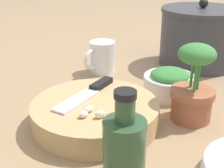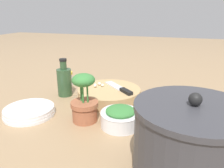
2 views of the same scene
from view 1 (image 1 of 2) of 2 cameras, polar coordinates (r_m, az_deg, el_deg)
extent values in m
plane|color=#997A56|center=(0.69, 1.36, -6.21)|extent=(5.00, 5.00, 0.00)
cylinder|color=tan|center=(0.66, -3.08, -5.39)|extent=(0.27, 0.27, 0.05)
cube|color=black|center=(0.72, -1.97, 0.03)|extent=(0.07, 0.06, 0.01)
cube|color=silver|center=(0.66, -6.50, -3.10)|extent=(0.11, 0.11, 0.01)
ellipsoid|color=#F4DCC4|center=(0.59, -5.21, -5.50)|extent=(0.02, 0.02, 0.01)
ellipsoid|color=silver|center=(0.61, -4.27, -4.61)|extent=(0.02, 0.02, 0.01)
ellipsoid|color=#EFDDC6|center=(0.59, -2.17, -5.51)|extent=(0.02, 0.02, 0.02)
cylinder|color=white|center=(0.81, 10.41, -0.33)|extent=(0.13, 0.13, 0.05)
torus|color=white|center=(0.80, 10.54, 1.26)|extent=(0.13, 0.13, 0.01)
ellipsoid|color=#387A38|center=(0.79, 10.57, 1.70)|extent=(0.10, 0.10, 0.03)
cylinder|color=white|center=(0.94, -1.74, 4.99)|extent=(0.08, 0.08, 0.09)
torus|color=white|center=(0.91, -3.61, 4.49)|extent=(0.05, 0.06, 0.06)
cylinder|color=#2D4C2D|center=(0.47, 2.23, -13.24)|extent=(0.06, 0.06, 0.12)
cylinder|color=#2D4C2D|center=(0.43, 2.39, -4.74)|extent=(0.03, 0.03, 0.04)
cylinder|color=black|center=(0.42, 2.44, -1.90)|extent=(0.03, 0.03, 0.01)
cylinder|color=#38383D|center=(1.04, 15.72, 8.01)|extent=(0.25, 0.25, 0.17)
cylinder|color=#38383D|center=(1.02, 16.28, 12.87)|extent=(0.25, 0.25, 0.01)
sphere|color=black|center=(1.02, 16.40, 13.98)|extent=(0.03, 0.03, 0.03)
cylinder|color=#A35B3D|center=(0.70, 14.32, -3.61)|extent=(0.09, 0.09, 0.07)
cylinder|color=#A35B3D|center=(0.68, 14.54, -1.55)|extent=(0.09, 0.09, 0.02)
ellipsoid|color=#387A38|center=(0.65, 15.29, 5.30)|extent=(0.08, 0.08, 0.04)
cylinder|color=#387A38|center=(0.68, 14.48, 2.51)|extent=(0.01, 0.01, 0.08)
cylinder|color=#387A38|center=(0.67, 15.61, 2.16)|extent=(0.01, 0.01, 0.08)
cylinder|color=#387A38|center=(0.65, 15.09, 1.69)|extent=(0.01, 0.01, 0.08)
camera|label=2|loc=(1.25, 38.04, 19.88)|focal=35.00mm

